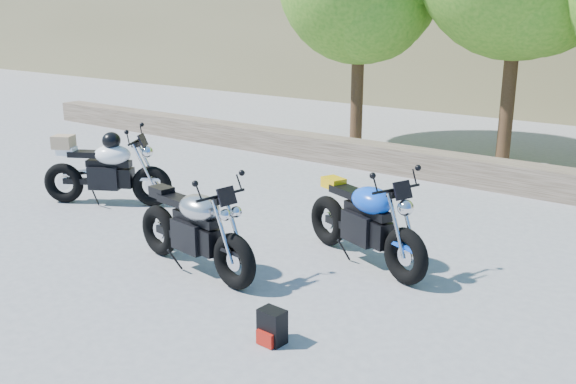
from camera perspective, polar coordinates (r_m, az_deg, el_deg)
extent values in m
plane|color=gray|center=(8.03, -5.48, -6.49)|extent=(90.00, 90.00, 0.00)
cube|color=#4F4234|center=(12.37, 11.89, 2.50)|extent=(22.00, 0.55, 0.50)
cylinder|color=#382314|center=(14.81, 6.18, 9.87)|extent=(0.28, 0.28, 3.02)
sphere|color=#317319|center=(14.21, 7.53, 16.13)|extent=(2.38, 2.38, 2.38)
cylinder|color=#382314|center=(13.79, 19.09, 9.36)|extent=(0.28, 0.28, 3.36)
torus|color=black|center=(7.26, -4.79, -6.16)|extent=(0.67, 0.26, 0.66)
torus|color=black|center=(8.38, -11.36, -3.36)|extent=(0.67, 0.26, 0.66)
cylinder|color=silver|center=(7.26, -4.79, -6.16)|extent=(0.23, 0.07, 0.23)
cylinder|color=silver|center=(8.38, -11.36, -3.36)|extent=(0.23, 0.07, 0.23)
cube|color=black|center=(7.78, -8.45, -3.78)|extent=(0.53, 0.37, 0.37)
cube|color=black|center=(7.65, -8.19, -2.32)|extent=(0.74, 0.26, 0.10)
ellipsoid|color=#B5B5BA|center=(7.55, -7.91, -1.40)|extent=(0.64, 0.48, 0.31)
cube|color=black|center=(7.90, -9.89, -0.70)|extent=(0.54, 0.30, 0.09)
cube|color=black|center=(8.14, -11.16, 0.02)|extent=(0.31, 0.24, 0.13)
cylinder|color=black|center=(7.17, -5.99, -0.30)|extent=(0.13, 0.68, 0.03)
sphere|color=silver|center=(7.10, -5.11, -1.92)|extent=(0.18, 0.18, 0.18)
torus|color=black|center=(10.47, -12.00, 0.52)|extent=(0.66, 0.47, 0.66)
torus|color=black|center=(11.05, -19.30, 0.77)|extent=(0.66, 0.47, 0.66)
cylinder|color=silver|center=(10.47, -12.00, 0.52)|extent=(0.22, 0.15, 0.23)
cylinder|color=silver|center=(11.05, -19.30, 0.77)|extent=(0.22, 0.15, 0.23)
cube|color=black|center=(10.72, -15.90, 1.29)|extent=(0.58, 0.51, 0.37)
cube|color=black|center=(10.64, -15.64, 2.46)|extent=(0.71, 0.50, 0.10)
ellipsoid|color=white|center=(10.58, -15.33, 3.22)|extent=(0.71, 0.64, 0.31)
cube|color=black|center=(10.76, -17.57, 3.25)|extent=(0.56, 0.45, 0.09)
cube|color=white|center=(10.89, -19.07, 3.48)|extent=(0.35, 0.32, 0.13)
cylinder|color=black|center=(10.38, -13.32, 4.46)|extent=(0.36, 0.61, 0.03)
sphere|color=silver|center=(10.36, -12.40, 3.50)|extent=(0.19, 0.19, 0.19)
ellipsoid|color=black|center=(10.53, -15.42, 4.43)|extent=(0.40, 0.41, 0.27)
cube|color=#9C7D5B|center=(10.88, -19.34, 4.23)|extent=(0.40, 0.39, 0.21)
torus|color=black|center=(7.48, 10.41, -5.62)|extent=(0.69, 0.40, 0.67)
torus|color=black|center=(8.58, 3.59, -2.55)|extent=(0.69, 0.40, 0.67)
cylinder|color=silver|center=(7.48, 10.41, -5.62)|extent=(0.23, 0.12, 0.23)
cylinder|color=silver|center=(8.58, 3.59, -2.55)|extent=(0.23, 0.12, 0.23)
cube|color=black|center=(7.99, 6.70, -3.09)|extent=(0.58, 0.47, 0.38)
cube|color=black|center=(7.86, 7.09, -1.65)|extent=(0.75, 0.42, 0.11)
ellipsoid|color=blue|center=(7.77, 7.46, -0.75)|extent=(0.71, 0.59, 0.32)
cube|color=black|center=(8.11, 5.39, 0.04)|extent=(0.57, 0.40, 0.09)
cube|color=#EFB40C|center=(8.34, 4.07, 0.82)|extent=(0.35, 0.30, 0.14)
cylinder|color=black|center=(7.39, 9.60, 0.26)|extent=(0.28, 0.66, 0.03)
sphere|color=silver|center=(7.33, 10.41, -1.39)|extent=(0.19, 0.19, 0.19)
cube|color=black|center=(6.19, -1.41, -11.84)|extent=(0.26, 0.19, 0.34)
cube|color=#A5170D|center=(6.16, -2.08, -12.95)|extent=(0.20, 0.05, 0.14)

